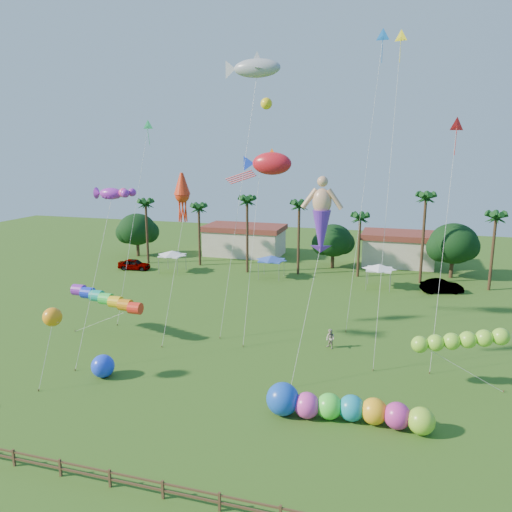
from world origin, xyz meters
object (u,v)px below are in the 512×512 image
(car_a, at_px, (134,264))
(caterpillar_inflatable, at_px, (341,408))
(spectator_b, at_px, (330,339))
(blue_ball, at_px, (103,366))
(car_b, at_px, (442,286))

(car_a, relative_size, caterpillar_inflatable, 0.43)
(car_a, xyz_separation_m, caterpillar_inflatable, (33.41, -31.93, 0.13))
(spectator_b, height_order, blue_ball, blue_ball)
(car_a, bearing_deg, spectator_b, -130.01)
(car_b, relative_size, blue_ball, 2.78)
(caterpillar_inflatable, height_order, blue_ball, caterpillar_inflatable)
(car_a, distance_m, car_b, 41.26)
(car_b, xyz_separation_m, spectator_b, (-10.27, -20.78, 0.06))
(spectator_b, bearing_deg, caterpillar_inflatable, -42.19)
(spectator_b, height_order, caterpillar_inflatable, caterpillar_inflatable)
(car_a, height_order, spectator_b, spectator_b)
(car_b, height_order, blue_ball, blue_ball)
(car_b, bearing_deg, blue_ball, 124.09)
(caterpillar_inflatable, bearing_deg, blue_ball, 174.33)
(car_b, bearing_deg, caterpillar_inflatable, 150.16)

